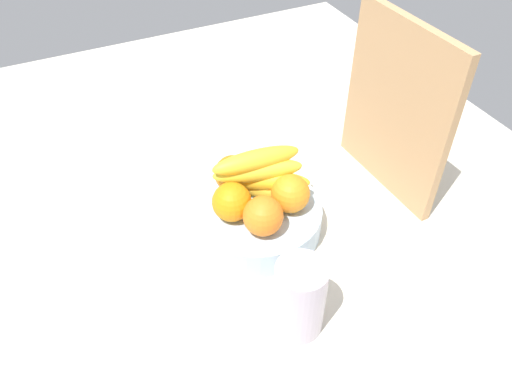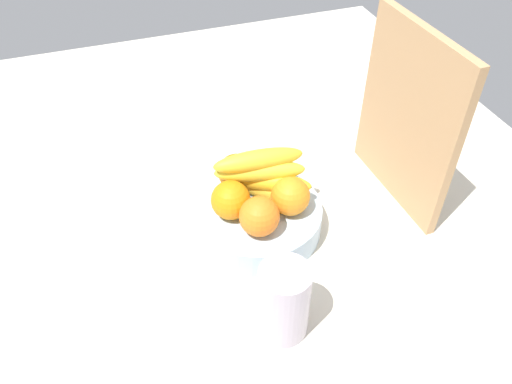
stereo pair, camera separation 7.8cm
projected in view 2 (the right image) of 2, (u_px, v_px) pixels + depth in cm
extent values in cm
cube|color=beige|center=(259.00, 237.00, 101.41)|extent=(180.00, 140.00, 3.00)
cylinder|color=silver|center=(256.00, 218.00, 99.26)|extent=(24.84, 24.84, 5.62)
sphere|color=orange|center=(259.00, 216.00, 90.49)|extent=(7.30, 7.30, 7.30)
sphere|color=orange|center=(290.00, 196.00, 94.35)|extent=(7.30, 7.30, 7.30)
sphere|color=orange|center=(274.00, 178.00, 98.14)|extent=(7.30, 7.30, 7.30)
sphere|color=orange|center=(237.00, 172.00, 99.35)|extent=(7.30, 7.30, 7.30)
sphere|color=orange|center=(231.00, 200.00, 93.59)|extent=(7.30, 7.30, 7.30)
ellipsoid|color=yellow|center=(265.00, 189.00, 98.23)|extent=(15.16, 14.53, 4.00)
ellipsoid|color=yellow|center=(267.00, 181.00, 96.64)|extent=(12.13, 16.65, 4.00)
ellipsoid|color=yellow|center=(260.00, 171.00, 95.31)|extent=(8.10, 17.46, 4.00)
ellipsoid|color=yellow|center=(259.00, 160.00, 94.22)|extent=(5.28, 17.26, 4.00)
cube|color=tan|center=(407.00, 119.00, 97.43)|extent=(28.05, 2.85, 36.00)
cylinder|color=#BFB2C5|center=(284.00, 301.00, 79.93)|extent=(8.20, 8.20, 14.09)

